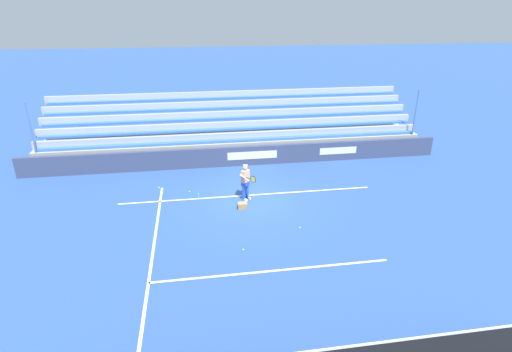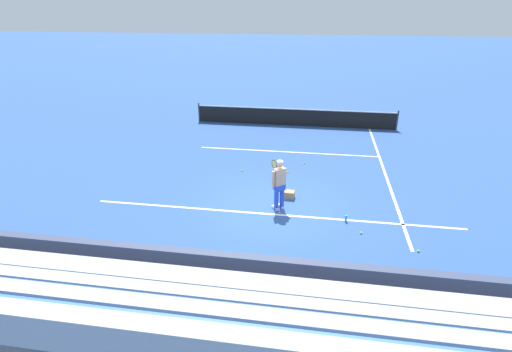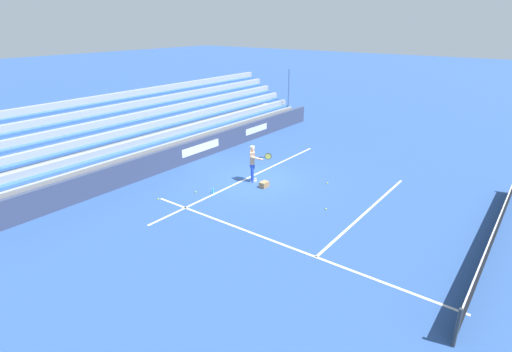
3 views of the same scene
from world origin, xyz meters
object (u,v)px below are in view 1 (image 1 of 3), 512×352
(tennis_ball_far_left, at_px, (300,228))
(water_bottle, at_px, (198,196))
(tennis_player, at_px, (246,182))
(tennis_ball_far_right, at_px, (189,192))
(ball_box_cardboard, at_px, (242,206))
(tennis_ball_stray_back, at_px, (159,188))
(tennis_ball_near_player, at_px, (243,250))

(tennis_ball_far_left, relative_size, water_bottle, 0.30)
(tennis_player, distance_m, tennis_ball_far_right, 2.99)
(tennis_player, height_order, tennis_ball_far_left, tennis_player)
(tennis_ball_far_right, bearing_deg, ball_box_cardboard, 138.82)
(tennis_player, bearing_deg, tennis_ball_stray_back, -25.19)
(tennis_player, bearing_deg, water_bottle, -13.79)
(tennis_ball_stray_back, height_order, tennis_ball_far_right, same)
(water_bottle, bearing_deg, tennis_ball_far_right, -57.95)
(ball_box_cardboard, bearing_deg, tennis_ball_far_left, 134.32)
(water_bottle, bearing_deg, tennis_ball_stray_back, -36.02)
(water_bottle, bearing_deg, ball_box_cardboard, 144.33)
(tennis_ball_far_left, bearing_deg, water_bottle, -41.24)
(tennis_ball_far_left, bearing_deg, tennis_ball_far_right, -43.38)
(tennis_ball_far_left, relative_size, tennis_ball_near_player, 1.00)
(ball_box_cardboard, distance_m, tennis_ball_far_right, 3.10)
(ball_box_cardboard, bearing_deg, tennis_ball_far_right, -41.18)
(tennis_player, bearing_deg, tennis_ball_far_left, 121.40)
(tennis_player, distance_m, water_bottle, 2.38)
(tennis_player, distance_m, ball_box_cardboard, 1.17)
(tennis_ball_far_right, height_order, water_bottle, water_bottle)
(tennis_ball_far_left, height_order, water_bottle, water_bottle)
(ball_box_cardboard, distance_m, water_bottle, 2.36)
(tennis_ball_far_right, distance_m, water_bottle, 0.79)
(water_bottle, bearing_deg, tennis_player, 166.21)
(tennis_player, height_order, tennis_ball_stray_back, tennis_player)
(tennis_player, height_order, tennis_ball_far_right, tennis_player)
(ball_box_cardboard, height_order, tennis_ball_far_left, ball_box_cardboard)
(ball_box_cardboard, height_order, tennis_ball_near_player, ball_box_cardboard)
(tennis_ball_stray_back, bearing_deg, tennis_player, 154.81)
(ball_box_cardboard, xyz_separation_m, tennis_ball_far_left, (-2.07, 2.12, -0.10))
(tennis_ball_near_player, bearing_deg, tennis_ball_far_left, -153.45)
(ball_box_cardboard, relative_size, water_bottle, 1.82)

